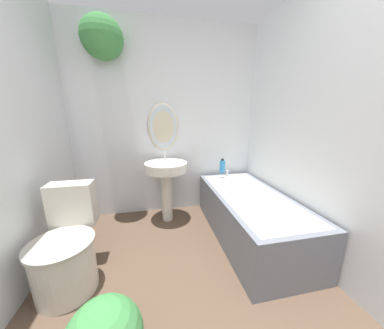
{
  "coord_description": "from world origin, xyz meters",
  "views": [
    {
      "loc": [
        -0.2,
        -0.21,
        1.29
      ],
      "look_at": [
        0.14,
        1.44,
        0.86
      ],
      "focal_mm": 18.0,
      "sensor_mm": 36.0,
      "label": 1
    }
  ],
  "objects_px": {
    "toilet": "(67,252)",
    "pedestal_sink": "(166,176)",
    "bathtub": "(249,214)",
    "shampoo_bottle": "(222,166)"
  },
  "relations": [
    {
      "from": "pedestal_sink",
      "to": "shampoo_bottle",
      "type": "xyz_separation_m",
      "value": [
        0.74,
        0.08,
        0.06
      ]
    },
    {
      "from": "toilet",
      "to": "bathtub",
      "type": "height_order",
      "value": "toilet"
    },
    {
      "from": "toilet",
      "to": "pedestal_sink",
      "type": "height_order",
      "value": "pedestal_sink"
    },
    {
      "from": "pedestal_sink",
      "to": "shampoo_bottle",
      "type": "distance_m",
      "value": 0.75
    },
    {
      "from": "bathtub",
      "to": "shampoo_bottle",
      "type": "bearing_deg",
      "value": 99.2
    },
    {
      "from": "bathtub",
      "to": "shampoo_bottle",
      "type": "xyz_separation_m",
      "value": [
        -0.1,
        0.6,
        0.39
      ]
    },
    {
      "from": "toilet",
      "to": "shampoo_bottle",
      "type": "height_order",
      "value": "toilet"
    },
    {
      "from": "shampoo_bottle",
      "to": "pedestal_sink",
      "type": "bearing_deg",
      "value": -173.72
    },
    {
      "from": "toilet",
      "to": "pedestal_sink",
      "type": "bearing_deg",
      "value": 44.87
    },
    {
      "from": "toilet",
      "to": "bathtub",
      "type": "relative_size",
      "value": 0.5
    }
  ]
}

